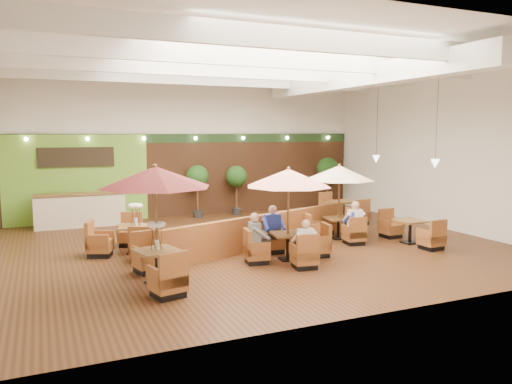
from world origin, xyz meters
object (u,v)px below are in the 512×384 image
booth_divider (264,231)px  diner_2 (257,233)px  topiary_1 (236,178)px  service_counter (80,210)px  table_1 (288,196)px  table_0 (156,194)px  diner_0 (305,238)px  table_3 (127,238)px  table_5 (343,211)px  topiary_0 (197,178)px  table_4 (410,232)px  diner_4 (354,219)px  topiary_2 (328,171)px  diner_3 (354,220)px  table_2 (338,185)px  diner_1 (273,225)px

booth_divider → diner_2: diner_2 is taller
topiary_1 → service_counter: bearing=-178.1°
table_1 → topiary_1: 7.32m
table_0 → diner_0: (3.54, -0.19, -1.24)m
table_3 → topiary_1: topiary_1 is taller
table_5 → topiary_0: size_ratio=1.27×
service_counter → topiary_1: size_ratio=1.53×
table_0 → table_4: 8.00m
diner_4 → topiary_2: bearing=80.4°
diner_3 → diner_4: bearing=0.0°
service_counter → diner_0: diner_0 is taller
service_counter → table_1: size_ratio=1.24×
topiary_0 → diner_2: size_ratio=2.43×
service_counter → table_1: table_1 is taller
table_1 → table_3: bearing=156.6°
topiary_0 → diner_3: bearing=-65.9°
table_1 → topiary_0: (-0.23, 7.19, -0.15)m
table_0 → diner_2: 3.00m
table_1 → table_2: bearing=41.6°
diner_1 → diner_4: bearing=-174.7°
table_1 → table_3: table_1 is taller
service_counter → table_5: 9.48m
table_4 → diner_3: (-1.62, 0.53, 0.40)m
service_counter → table_0: size_ratio=1.13×
table_0 → table_2: 6.55m
table_2 → topiary_2: bearing=68.9°
table_1 → diner_1: table_1 is taller
topiary_2 → diner_1: 8.49m
table_3 → diner_1: bearing=-0.2°
table_3 → booth_divider: bearing=7.1°
table_4 → table_3: bearing=163.9°
table_2 → table_3: 6.42m
table_5 → diner_0: diner_0 is taller
table_2 → diner_2: (-3.44, -1.68, -0.92)m
table_1 → diner_4: table_1 is taller
topiary_0 → diner_1: size_ratio=2.42×
table_3 → table_0: bearing=-65.9°
service_counter → diner_0: bearing=-59.9°
diner_4 → table_3: bearing=-177.6°
table_4 → table_5: bearing=83.8°
table_2 → diner_3: table_2 is taller
table_1 → topiary_0: table_1 is taller
table_5 → topiary_2: topiary_2 is taller
booth_divider → topiary_2: bearing=26.3°
table_0 → diner_3: 6.46m
table_1 → table_5: (4.54, 4.33, -1.30)m
service_counter → table_5: size_ratio=1.16×
service_counter → diner_3: 9.45m
diner_2 → table_4: bearing=102.2°
topiary_2 → diner_3: bearing=-115.2°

